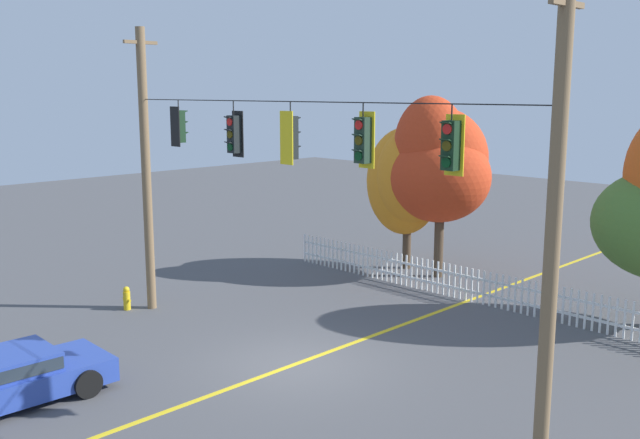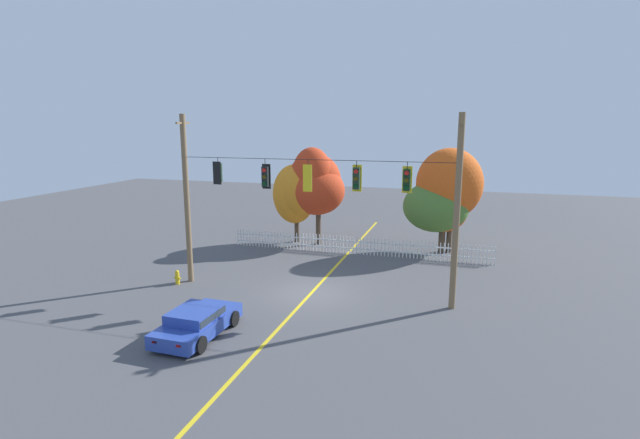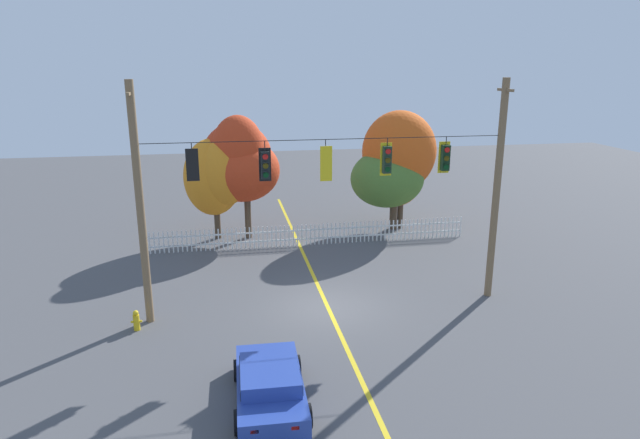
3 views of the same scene
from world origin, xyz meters
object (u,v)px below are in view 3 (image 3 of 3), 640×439
Objects in this scene: traffic_signal_northbound_primary at (445,158)px; fire_hydrant at (136,320)px; parked_car at (270,384)px; traffic_signal_westbound_side at (326,163)px; autumn_oak_far_east at (391,171)px; traffic_signal_southbound_primary at (387,160)px; autumn_maple_near_fence at (218,175)px; traffic_signal_northbound_secondary at (265,165)px; traffic_signal_eastbound_side at (193,164)px; autumn_maple_far_west at (397,162)px; autumn_maple_mid at (240,161)px.

traffic_signal_northbound_primary reaches higher than fire_hydrant.
fire_hydrant is at bearing 129.16° from parked_car.
traffic_signal_westbound_side is 0.26× the size of autumn_oak_far_east.
traffic_signal_southbound_primary is 10.72m from autumn_oak_far_east.
autumn_oak_far_east reaches higher than fire_hydrant.
traffic_signal_northbound_secondary is at bearing -79.58° from autumn_maple_near_fence.
traffic_signal_eastbound_side is 0.23× the size of autumn_oak_far_east.
autumn_oak_far_east is 7.51× the size of fire_hydrant.
traffic_signal_northbound_primary is at bearing -96.22° from autumn_oak_far_east.
autumn_maple_near_fence is at bearing 73.50° from fire_hydrant.
autumn_oak_far_east is at bearing 71.36° from traffic_signal_southbound_primary.
autumn_maple_far_west is at bearing 61.43° from parked_car.
traffic_signal_westbound_side is 8.72m from fire_hydrant.
fire_hydrant is (-4.24, 5.21, -0.24)m from parked_car.
traffic_signal_westbound_side is at bearing -179.50° from traffic_signal_southbound_primary.
traffic_signal_northbound_secondary is 2.16m from traffic_signal_westbound_side.
autumn_maple_mid is (1.92, 9.73, -1.60)m from traffic_signal_eastbound_side.
autumn_maple_far_west is at bearing 43.10° from traffic_signal_eastbound_side.
autumn_maple_far_west is (5.92, 9.90, -1.85)m from traffic_signal_westbound_side.
traffic_signal_northbound_secondary and traffic_signal_westbound_side have the same top height.
traffic_signal_northbound_primary is at bearing 0.25° from traffic_signal_westbound_side.
autumn_maple_mid is 11.81m from fire_hydrant.
parked_car is (-4.96, -5.87, -5.10)m from traffic_signal_southbound_primary.
traffic_signal_westbound_side is 1.98× the size of fire_hydrant.
parked_car is at bearing -94.88° from traffic_signal_northbound_secondary.
traffic_signal_eastbound_side and traffic_signal_westbound_side have the same top height.
traffic_signal_eastbound_side is at bearing -136.90° from autumn_maple_far_west.
traffic_signal_northbound_primary is (9.22, 0.02, -0.05)m from traffic_signal_eastbound_side.
autumn_maple_near_fence is 9.55m from autumn_oak_far_east.
autumn_maple_near_fence is at bearing 94.62° from parked_car.
autumn_maple_mid reaches higher than traffic_signal_northbound_primary.
traffic_signal_eastbound_side is 0.94× the size of traffic_signal_northbound_primary.
traffic_signal_westbound_side is at bearing -67.64° from autumn_maple_near_fence.
fire_hydrant is (-11.46, -0.66, -5.34)m from traffic_signal_northbound_primary.
fire_hydrant is (-2.24, -0.64, -5.39)m from traffic_signal_eastbound_side.
traffic_signal_northbound_secondary is at bearing 180.00° from traffic_signal_northbound_primary.
traffic_signal_southbound_primary is at bearing -110.14° from autumn_maple_far_west.
traffic_signal_northbound_primary is 0.25× the size of autumn_oak_far_east.
traffic_signal_northbound_secondary is at bearing -128.20° from autumn_oak_far_east.
autumn_maple_far_west is 8.90× the size of fire_hydrant.
parked_car is 5.45× the size of fire_hydrant.
traffic_signal_southbound_primary is 0.26× the size of autumn_maple_near_fence.
traffic_signal_eastbound_side is at bearing -101.19° from autumn_maple_mid.
traffic_signal_northbound_secondary is 7.76m from parked_car.
traffic_signal_northbound_primary reaches higher than autumn_oak_far_east.
traffic_signal_southbound_primary reaches higher than autumn_maple_near_fence.
traffic_signal_eastbound_side reaches higher than parked_car.
traffic_signal_westbound_side is 10.49m from autumn_maple_near_fence.
autumn_oak_far_east is (9.54, 0.43, -0.17)m from autumn_maple_near_fence.
fire_hydrant is at bearing -175.88° from traffic_signal_southbound_primary.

